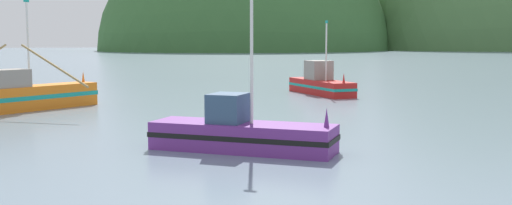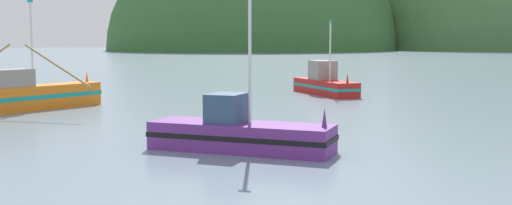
{
  "view_description": "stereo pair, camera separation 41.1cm",
  "coord_description": "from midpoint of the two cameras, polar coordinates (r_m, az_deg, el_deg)",
  "views": [
    {
      "loc": [
        -7.06,
        -0.31,
        4.23
      ],
      "look_at": [
        0.28,
        25.21,
        1.4
      ],
      "focal_mm": 42.18,
      "sensor_mm": 36.0,
      "label": 1
    },
    {
      "loc": [
        -6.67,
        -0.43,
        4.23
      ],
      "look_at": [
        0.28,
        25.21,
        1.4
      ],
      "focal_mm": 42.18,
      "sensor_mm": 36.0,
      "label": 2
    }
  ],
  "objects": [
    {
      "name": "fishing_boat_red",
      "position": [
        46.09,
        5.88,
        1.79
      ],
      "size": [
        2.58,
        7.75,
        5.57
      ],
      "rotation": [
        0.0,
        0.0,
        4.81
      ],
      "color": "red",
      "rests_on": "ground"
    },
    {
      "name": "fishing_boat_orange",
      "position": [
        37.68,
        -22.18,
        0.53
      ],
      "size": [
        9.38,
        10.45,
        6.55
      ],
      "rotation": [
        0.0,
        0.0,
        0.66
      ],
      "color": "orange",
      "rests_on": "ground"
    },
    {
      "name": "hill_far_right",
      "position": [
        254.39,
        21.32,
        4.71
      ],
      "size": [
        105.61,
        84.49,
        109.41
      ],
      "primitive_type": "ellipsoid",
      "color": "#47703D",
      "rests_on": "ground"
    },
    {
      "name": "hill_mid_left",
      "position": [
        220.19,
        -0.91,
        4.98
      ],
      "size": [
        106.07,
        84.85,
        91.35
      ],
      "primitive_type": "ellipsoid",
      "color": "#386633",
      "rests_on": "ground"
    },
    {
      "name": "fishing_boat_purple",
      "position": [
        22.72,
        -1.93,
        -2.94
      ],
      "size": [
        6.9,
        5.71,
        6.09
      ],
      "rotation": [
        0.0,
        0.0,
        5.66
      ],
      "color": "#6B2D84",
      "rests_on": "ground"
    }
  ]
}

